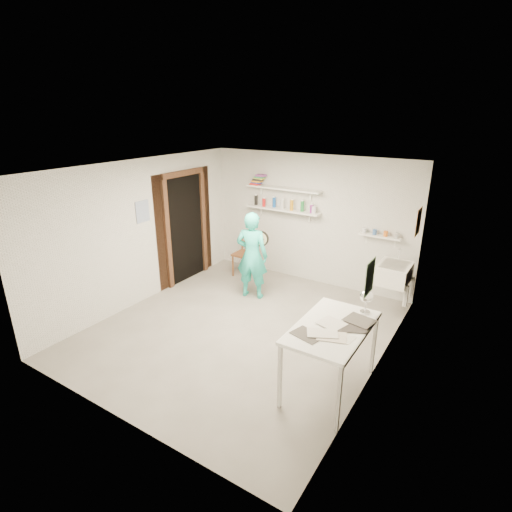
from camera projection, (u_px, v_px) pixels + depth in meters
The scene contains 27 objects.
floor at pixel (242, 329), 6.06m from camera, with size 4.00×4.50×0.02m, color slate.
ceiling at pixel (240, 168), 5.22m from camera, with size 4.00×4.50×0.02m, color silver.
wall_back at pixel (309, 219), 7.43m from camera, with size 4.00×0.02×2.40m, color silver.
wall_front at pixel (109, 322), 3.85m from camera, with size 4.00×0.02×2.40m, color silver.
wall_left at pixel (141, 232), 6.65m from camera, with size 0.02×4.50×2.40m, color silver.
wall_right at pixel (384, 286), 4.63m from camera, with size 0.02×4.50×2.40m, color silver.
doorway_recess at pixel (186, 229), 7.54m from camera, with size 0.02×0.90×2.00m, color black.
corridor_box at pixel (158, 221), 7.88m from camera, with size 1.40×1.50×2.10m, color brown.
door_lintel at pixel (183, 173), 7.17m from camera, with size 0.06×1.05×0.10m, color brown.
door_jamb_near at pixel (168, 236), 7.13m from camera, with size 0.06×0.10×2.00m, color brown.
door_jamb_far at pixel (203, 223), 7.93m from camera, with size 0.06×0.10×2.00m, color brown.
shelf_lower at pixel (283, 210), 7.53m from camera, with size 1.50×0.22×0.03m, color white.
shelf_upper at pixel (283, 188), 7.39m from camera, with size 1.50×0.22×0.03m, color white.
ledge_shelf at pixel (380, 236), 6.71m from camera, with size 0.70×0.14×0.03m, color white.
poster_left at pixel (143, 211), 6.56m from camera, with size 0.01×0.28×0.36m, color #334C7F.
poster_right_a at pixel (418, 222), 5.95m from camera, with size 0.01×0.34×0.42m, color #995933.
poster_right_b at pixel (370, 277), 4.10m from camera, with size 0.01×0.30×0.38m, color #3F724C.
belfast_sink at pixel (394, 273), 6.28m from camera, with size 0.48×0.60×0.30m, color white.
man at pixel (252, 255), 6.85m from camera, with size 0.56×0.37×1.53m, color #29D1BD.
wall_clock at pixel (261, 239), 6.91m from camera, with size 0.28×0.28×0.04m, color beige.
wooden_chair at pixel (245, 254), 7.86m from camera, with size 0.41×0.40×0.89m, color brown.
work_table at pixel (330, 358), 4.62m from camera, with size 0.75×1.26×0.84m, color white.
desk_lamp at pixel (366, 296), 4.70m from camera, with size 0.16×0.16×0.16m, color silver.
spray_cans at pixel (283, 204), 7.50m from camera, with size 1.26×0.06×0.17m.
book_stack at pixel (258, 180), 7.62m from camera, with size 0.30×0.14×0.20m.
ledge_pots at pixel (380, 233), 6.69m from camera, with size 0.48×0.07×0.09m.
papers at pixel (332, 325), 4.47m from camera, with size 0.30×0.22×0.03m.
Camera 1 is at (3.01, -4.37, 3.12)m, focal length 28.00 mm.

